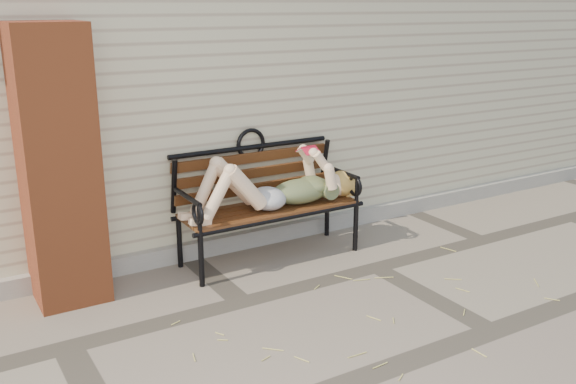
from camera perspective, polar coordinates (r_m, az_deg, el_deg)
ground at (r=5.42m, az=7.84°, el=-6.67°), size 80.00×80.00×0.00m
house_wall at (r=7.58m, az=-6.23°, el=11.74°), size 8.00×4.00×3.00m
foundation_strip at (r=6.12m, az=2.22°, el=-3.00°), size 8.00×0.10×0.15m
brick_pillar at (r=4.82m, az=-19.72°, el=2.10°), size 0.50×0.50×2.00m
garden_bench at (r=5.45m, az=-2.14°, el=0.38°), size 1.67×0.67×1.08m
reading_woman at (r=5.33m, az=-1.33°, el=0.44°), size 1.58×0.36×0.50m
straw_scatter at (r=4.77m, az=5.01°, el=-9.83°), size 2.67×1.64×0.01m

